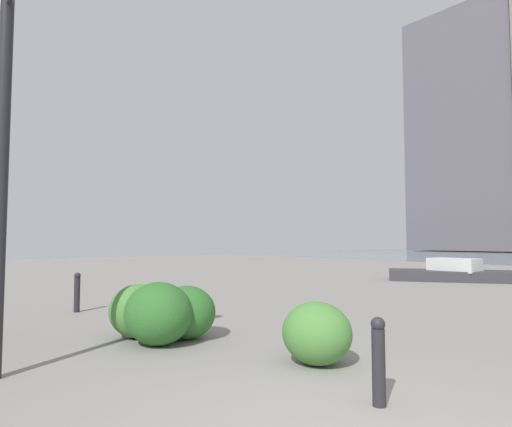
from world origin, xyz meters
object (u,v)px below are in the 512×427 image
object	(u,v)px
bollard_mid	(77,291)
lamppost	(4,115)
bollard_near	(379,359)
boat	(454,275)

from	to	relation	value
bollard_mid	lamppost	bearing A→B (deg)	150.50
bollard_near	boat	xyz separation A→B (m)	(5.04, -12.69, -0.20)
lamppost	bollard_near	xyz separation A→B (m)	(-3.16, -2.43, -2.46)
bollard_near	boat	size ratio (longest dim) A/B	0.17
bollard_near	bollard_mid	distance (m)	7.05
bollard_near	bollard_mid	xyz separation A→B (m)	(7.05, 0.23, 0.01)
lamppost	bollard_mid	xyz separation A→B (m)	(3.89, -2.20, -2.45)
lamppost	boat	xyz separation A→B (m)	(1.88, -15.13, -2.66)
bollard_near	lamppost	bearing A→B (deg)	37.60
bollard_mid	bollard_near	bearing A→B (deg)	-178.10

